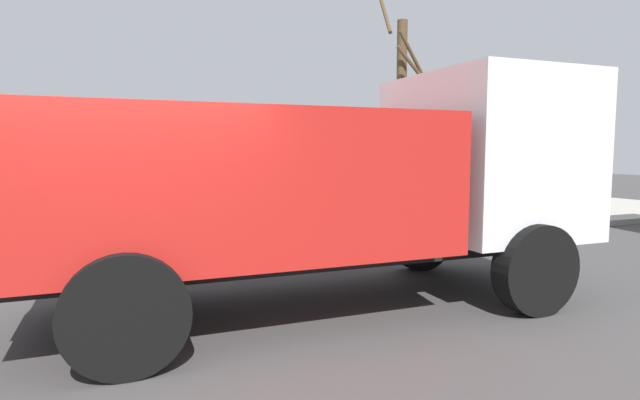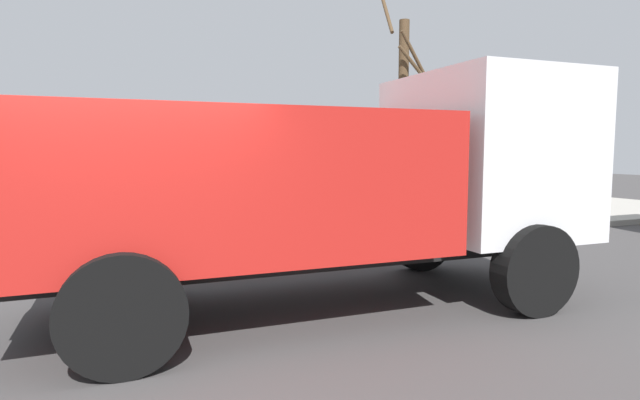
{
  "view_description": "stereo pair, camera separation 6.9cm",
  "coord_description": "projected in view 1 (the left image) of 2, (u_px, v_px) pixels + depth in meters",
  "views": [
    {
      "loc": [
        -0.25,
        -5.05,
        1.97
      ],
      "look_at": [
        2.97,
        2.44,
        1.17
      ],
      "focal_mm": 28.47,
      "sensor_mm": 36.0,
      "label": 1
    },
    {
      "loc": [
        -0.19,
        -5.07,
        1.97
      ],
      "look_at": [
        2.97,
        2.44,
        1.17
      ],
      "focal_mm": 28.47,
      "sensor_mm": 36.0,
      "label": 2
    }
  ],
  "objects": [
    {
      "name": "dump_truck_red",
      "position": [
        333.0,
        179.0,
        6.36
      ],
      "size": [
        7.07,
        2.96,
        3.0
      ],
      "color": "red",
      "rests_on": "ground"
    },
    {
      "name": "loose_tire",
      "position": [
        160.0,
        219.0,
        9.27
      ],
      "size": [
        1.23,
        0.83,
        1.14
      ],
      "primitive_type": "torus",
      "rotation": [
        1.25,
        0.0,
        0.24
      ],
      "color": "black",
      "rests_on": "sidewalk_curb"
    },
    {
      "name": "ground_plane",
      "position": [
        138.0,
        355.0,
        4.9
      ],
      "size": [
        80.0,
        80.0,
        0.0
      ],
      "primitive_type": "plane",
      "color": "#423F3F"
    },
    {
      "name": "bare_tree",
      "position": [
        401.0,
        114.0,
        13.63
      ],
      "size": [
        1.19,
        1.19,
        6.05
      ],
      "color": "#4C3823",
      "rests_on": "sidewalk_curb"
    },
    {
      "name": "stop_sign",
      "position": [
        333.0,
        170.0,
        10.34
      ],
      "size": [
        0.76,
        0.08,
        2.05
      ],
      "color": "gray",
      "rests_on": "sidewalk_curb"
    },
    {
      "name": "fire_hydrant",
      "position": [
        164.0,
        221.0,
        9.6
      ],
      "size": [
        0.27,
        0.62,
        0.93
      ],
      "color": "#2D8438",
      "rests_on": "sidewalk_curb"
    },
    {
      "name": "sidewalk_curb",
      "position": [
        117.0,
        240.0,
        10.83
      ],
      "size": [
        36.0,
        5.0,
        0.15
      ],
      "primitive_type": "cube",
      "color": "#ADA89E",
      "rests_on": "ground"
    }
  ]
}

